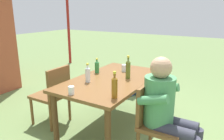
{
  "coord_description": "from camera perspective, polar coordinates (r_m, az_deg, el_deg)",
  "views": [
    {
      "loc": [
        -2.41,
        -1.45,
        1.62
      ],
      "look_at": [
        0.0,
        0.0,
        0.85
      ],
      "focal_mm": 34.71,
      "sensor_mm": 36.0,
      "label": 1
    }
  ],
  "objects": [
    {
      "name": "ground_plane",
      "position": [
        3.25,
        -0.0,
        -14.55
      ],
      "size": [
        24.0,
        24.0,
        0.0
      ],
      "primitive_type": "plane",
      "color": "#6B844C"
    },
    {
      "name": "dining_table",
      "position": [
        2.98,
        -0.0,
        -3.85
      ],
      "size": [
        1.6,
        0.92,
        0.73
      ],
      "color": "brown",
      "rests_on": "ground_plane"
    },
    {
      "name": "chair_near_left",
      "position": [
        2.44,
        11.27,
        -12.56
      ],
      "size": [
        0.44,
        0.44,
        0.87
      ],
      "color": "brown",
      "rests_on": "ground_plane"
    },
    {
      "name": "chair_far_left",
      "position": [
        3.22,
        -15.12,
        -5.73
      ],
      "size": [
        0.44,
        0.44,
        0.87
      ],
      "color": "brown",
      "rests_on": "ground_plane"
    },
    {
      "name": "person_in_white_shirt",
      "position": [
        2.34,
        14.04,
        -9.47
      ],
      "size": [
        0.47,
        0.62,
        1.18
      ],
      "color": "#4C935B",
      "rests_on": "ground_plane"
    },
    {
      "name": "bottle_olive",
      "position": [
        2.93,
        4.26,
        0.35
      ],
      "size": [
        0.06,
        0.06,
        0.32
      ],
      "color": "#566623",
      "rests_on": "dining_table"
    },
    {
      "name": "bottle_clear",
      "position": [
        2.8,
        -6.4,
        -1.04
      ],
      "size": [
        0.06,
        0.06,
        0.25
      ],
      "color": "white",
      "rests_on": "dining_table"
    },
    {
      "name": "bottle_green",
      "position": [
        3.19,
        -3.98,
        0.88
      ],
      "size": [
        0.06,
        0.06,
        0.22
      ],
      "color": "#287A38",
      "rests_on": "dining_table"
    },
    {
      "name": "bottle_amber",
      "position": [
        2.27,
        0.67,
        -4.4
      ],
      "size": [
        0.06,
        0.06,
        0.29
      ],
      "color": "#996019",
      "rests_on": "dining_table"
    },
    {
      "name": "cup_glass",
      "position": [
        3.28,
        3.24,
        0.53
      ],
      "size": [
        0.08,
        0.08,
        0.11
      ],
      "primitive_type": "cylinder",
      "color": "silver",
      "rests_on": "dining_table"
    },
    {
      "name": "cup_white",
      "position": [
        2.44,
        -10.68,
        -5.28
      ],
      "size": [
        0.07,
        0.07,
        0.09
      ],
      "primitive_type": "cylinder",
      "color": "white",
      "rests_on": "dining_table"
    },
    {
      "name": "backpack_by_near_side",
      "position": [
        4.34,
        5.6,
        -3.48
      ],
      "size": [
        0.29,
        0.21,
        0.46
      ],
      "color": "#2D4784",
      "rests_on": "ground_plane"
    }
  ]
}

